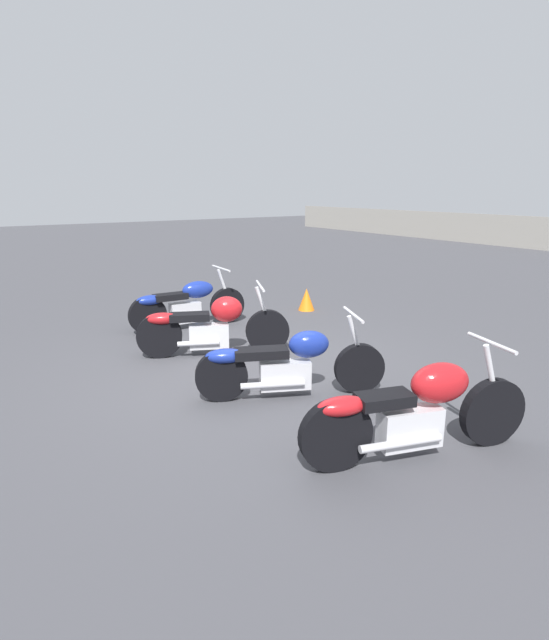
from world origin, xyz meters
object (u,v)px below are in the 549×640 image
Objects in this scene: motorcycle_slot_1 at (211,326)px; traffic_cone_far at (306,299)px; motorcycle_slot_3 at (416,410)px; motorcycle_slot_0 at (186,304)px; motorcycle_slot_2 at (287,364)px.

traffic_cone_far is (-1.41, 2.73, -0.22)m from motorcycle_slot_1.
motorcycle_slot_3 reaches higher than motorcycle_slot_1.
motorcycle_slot_3 is (4.94, -0.06, 0.03)m from motorcycle_slot_0.
motorcycle_slot_0 reaches higher than motorcycle_slot_2.
motorcycle_slot_1 is at bearing -7.13° from motorcycle_slot_0.
motorcycle_slot_2 is (1.77, 0.04, -0.04)m from motorcycle_slot_1.
motorcycle_slot_0 is at bearing -166.10° from motorcycle_slot_1.
motorcycle_slot_1 is 1.78m from motorcycle_slot_2.
motorcycle_slot_0 is 0.96× the size of motorcycle_slot_3.
motorcycle_slot_0 is 1.02× the size of motorcycle_slot_1.
motorcycle_slot_3 reaches higher than motorcycle_slot_2.
motorcycle_slot_3 is (3.46, 0.22, 0.01)m from motorcycle_slot_1.
traffic_cone_far is (0.07, 2.45, -0.20)m from motorcycle_slot_0.
motorcycle_slot_1 is 0.99× the size of motorcycle_slot_2.
motorcycle_slot_2 is 1.69m from motorcycle_slot_3.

